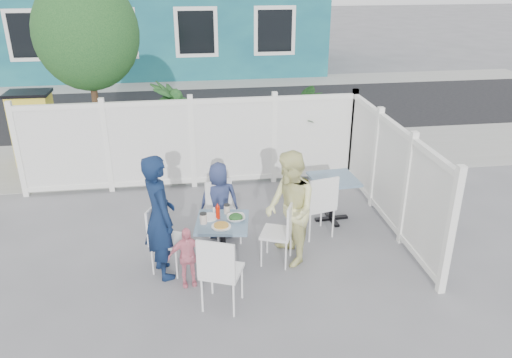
{
  "coord_description": "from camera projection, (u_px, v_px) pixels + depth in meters",
  "views": [
    {
      "loc": [
        0.03,
        -5.9,
        3.75
      ],
      "look_at": [
        0.89,
        0.11,
        1.08
      ],
      "focal_mm": 35.0,
      "sensor_mm": 36.0,
      "label": 1
    }
  ],
  "objects": [
    {
      "name": "main_table",
      "position": [
        223.0,
        232.0,
        6.42
      ],
      "size": [
        0.76,
        0.76,
        0.7
      ],
      "rotation": [
        0.0,
        0.0,
        -0.16
      ],
      "color": "#436774",
      "rests_on": "ground"
    },
    {
      "name": "chair_right",
      "position": [
        282.0,
        228.0,
        6.55
      ],
      "size": [
        0.52,
        0.53,
        0.89
      ],
      "rotation": [
        0.0,
        0.0,
        1.18
      ],
      "color": "white",
      "rests_on": "ground"
    },
    {
      "name": "spare_table",
      "position": [
        333.0,
        188.0,
        7.65
      ],
      "size": [
        0.72,
        0.72,
        0.71
      ],
      "rotation": [
        0.0,
        0.0,
        0.07
      ],
      "color": "#436774",
      "rests_on": "ground"
    },
    {
      "name": "chair_near",
      "position": [
        219.0,
        268.0,
        5.62
      ],
      "size": [
        0.57,
        0.56,
        0.97
      ],
      "rotation": [
        0.0,
        0.0,
        -0.39
      ],
      "color": "white",
      "rests_on": "ground"
    },
    {
      "name": "near_sidewalk",
      "position": [
        188.0,
        158.0,
        10.29
      ],
      "size": [
        24.0,
        2.6,
        0.01
      ],
      "primitive_type": "cube",
      "color": "gray",
      "rests_on": "ground"
    },
    {
      "name": "man",
      "position": [
        160.0,
        217.0,
        6.2
      ],
      "size": [
        0.57,
        0.7,
        1.65
      ],
      "primitive_type": "imported",
      "rotation": [
        0.0,
        0.0,
        1.92
      ],
      "color": "#0E1D3D",
      "rests_on": "ground"
    },
    {
      "name": "chair_back",
      "position": [
        222.0,
        207.0,
        7.11
      ],
      "size": [
        0.51,
        0.5,
        0.9
      ],
      "rotation": [
        0.0,
        0.0,
        3.47
      ],
      "color": "white",
      "rests_on": "ground"
    },
    {
      "name": "toddler",
      "position": [
        187.0,
        257.0,
        6.14
      ],
      "size": [
        0.49,
        0.25,
        0.8
      ],
      "primitive_type": "imported",
      "rotation": [
        0.0,
        0.0,
        0.11
      ],
      "color": "pink",
      "rests_on": "ground"
    },
    {
      "name": "ketchup_bottle",
      "position": [
        218.0,
        212.0,
        6.39
      ],
      "size": [
        0.05,
        0.05,
        0.17
      ],
      "primitive_type": "cylinder",
      "color": "red",
      "rests_on": "main_table"
    },
    {
      "name": "boy",
      "position": [
        219.0,
        200.0,
        7.2
      ],
      "size": [
        0.57,
        0.38,
        1.14
      ],
      "primitive_type": "imported",
      "rotation": [
        0.0,
        0.0,
        3.17
      ],
      "color": "navy",
      "rests_on": "ground"
    },
    {
      "name": "salt_shaker",
      "position": [
        214.0,
        210.0,
        6.56
      ],
      "size": [
        0.03,
        0.03,
        0.07
      ],
      "primitive_type": "cylinder",
      "color": "white",
      "rests_on": "main_table"
    },
    {
      "name": "coffee_cup_b",
      "position": [
        227.0,
        209.0,
        6.53
      ],
      "size": [
        0.08,
        0.08,
        0.12
      ],
      "primitive_type": "cylinder",
      "color": "beige",
      "rests_on": "main_table"
    },
    {
      "name": "chair_spare",
      "position": [
        320.0,
        202.0,
        7.16
      ],
      "size": [
        0.53,
        0.52,
        0.98
      ],
      "rotation": [
        0.0,
        0.0,
        0.23
      ],
      "color": "white",
      "rests_on": "ground"
    },
    {
      "name": "plate_side",
      "position": [
        209.0,
        217.0,
        6.44
      ],
      "size": [
        0.24,
        0.24,
        0.02
      ],
      "primitive_type": "cylinder",
      "color": "white",
      "rests_on": "main_table"
    },
    {
      "name": "potted_shrub_a",
      "position": [
        173.0,
        129.0,
        9.28
      ],
      "size": [
        1.16,
        1.16,
        1.73
      ],
      "primitive_type": "imported",
      "rotation": [
        0.0,
        0.0,
        1.35
      ],
      "color": "#11381A",
      "rests_on": "ground"
    },
    {
      "name": "fence_right",
      "position": [
        390.0,
        176.0,
        7.47
      ],
      "size": [
        0.08,
        3.66,
        1.6
      ],
      "rotation": [
        0.0,
        0.0,
        1.57
      ],
      "color": "white",
      "rests_on": "ground"
    },
    {
      "name": "woman",
      "position": [
        290.0,
        209.0,
        6.5
      ],
      "size": [
        0.69,
        0.83,
        1.56
      ],
      "primitive_type": "imported",
      "rotation": [
        0.0,
        0.0,
        -1.43
      ],
      "color": "#DFDC4F",
      "rests_on": "ground"
    },
    {
      "name": "coffee_cup_a",
      "position": [
        203.0,
        219.0,
        6.28
      ],
      "size": [
        0.09,
        0.09,
        0.13
      ],
      "primitive_type": "cylinder",
      "color": "beige",
      "rests_on": "main_table"
    },
    {
      "name": "chair_left",
      "position": [
        163.0,
        233.0,
        6.42
      ],
      "size": [
        0.53,
        0.54,
        0.91
      ],
      "rotation": [
        0.0,
        0.0,
        -1.98
      ],
      "color": "white",
      "rests_on": "ground"
    },
    {
      "name": "plate_main",
      "position": [
        221.0,
        226.0,
        6.22
      ],
      "size": [
        0.25,
        0.25,
        0.02
      ],
      "primitive_type": "cylinder",
      "color": "white",
      "rests_on": "main_table"
    },
    {
      "name": "utility_cabinet",
      "position": [
        34.0,
        130.0,
        9.81
      ],
      "size": [
        0.76,
        0.55,
        1.39
      ],
      "primitive_type": "cube",
      "rotation": [
        0.0,
        0.0,
        -0.02
      ],
      "color": "yellow",
      "rests_on": "ground"
    },
    {
      "name": "salad_bowl",
      "position": [
        236.0,
        218.0,
        6.37
      ],
      "size": [
        0.24,
        0.24,
        0.06
      ],
      "primitive_type": "imported",
      "color": "white",
      "rests_on": "main_table"
    },
    {
      "name": "pepper_shaker",
      "position": [
        217.0,
        210.0,
        6.57
      ],
      "size": [
        0.03,
        0.03,
        0.08
      ],
      "primitive_type": "cylinder",
      "color": "black",
      "rests_on": "main_table"
    },
    {
      "name": "fence_back",
      "position": [
        192.0,
        145.0,
        8.72
      ],
      "size": [
        5.86,
        0.08,
        1.6
      ],
      "color": "white",
      "rests_on": "ground"
    },
    {
      "name": "street",
      "position": [
        185.0,
        110.0,
        13.65
      ],
      "size": [
        24.0,
        5.0,
        0.01
      ],
      "primitive_type": "cube",
      "color": "black",
      "rests_on": "ground"
    },
    {
      "name": "tree",
      "position": [
        86.0,
        34.0,
        8.59
      ],
      "size": [
        1.8,
        1.62,
        3.59
      ],
      "color": "#382316",
      "rests_on": "ground"
    },
    {
      "name": "potted_shrub_b",
      "position": [
        290.0,
        131.0,
        9.52
      ],
      "size": [
        1.24,
        1.42,
        1.52
      ],
      "primitive_type": "imported",
      "rotation": [
        0.0,
        0.0,
        1.53
      ],
      "color": "#11381A",
      "rests_on": "ground"
    },
    {
      "name": "ground",
      "position": [
        193.0,
        258.0,
        6.85
      ],
      "size": [
        80.0,
        80.0,
        0.0
      ],
      "primitive_type": "plane",
      "color": "slate"
    },
    {
      "name": "far_sidewalk",
      "position": [
        184.0,
        84.0,
        16.45
      ],
      "size": [
        24.0,
        1.6,
        0.01
      ],
      "primitive_type": "cube",
      "color": "gray",
      "rests_on": "ground"
    }
  ]
}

